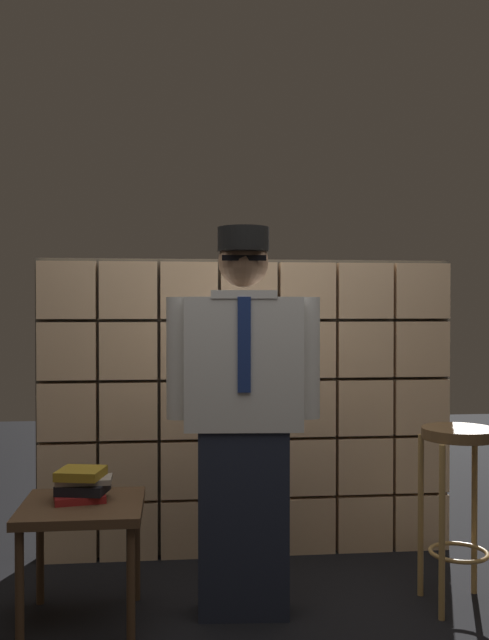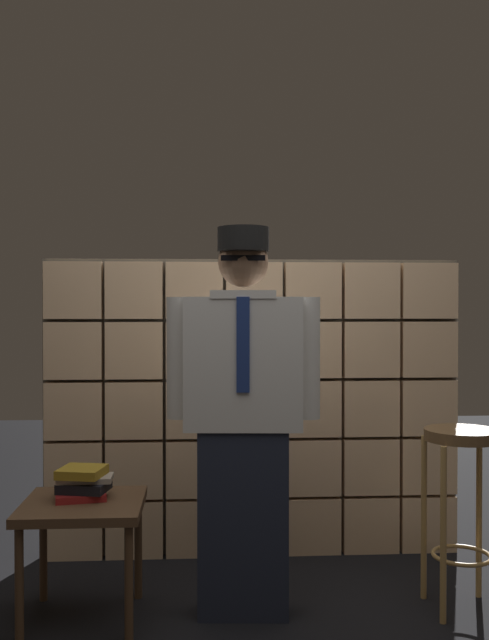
# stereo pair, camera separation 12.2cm
# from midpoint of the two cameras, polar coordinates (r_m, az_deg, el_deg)

# --- Properties ---
(glass_block_wall) EXTENTS (2.31, 0.10, 1.66)m
(glass_block_wall) POSITION_cam_midpoint_polar(r_m,az_deg,el_deg) (3.94, 1.64, -7.17)
(glass_block_wall) COLOR #E0B78C
(glass_block_wall) RESTS_ON ground
(standing_person) EXTENTS (0.69, 0.30, 1.72)m
(standing_person) POSITION_cam_midpoint_polar(r_m,az_deg,el_deg) (3.16, 1.01, -7.52)
(standing_person) COLOR #1E2333
(standing_person) RESTS_ON ground
(bar_stool) EXTENTS (0.34, 0.34, 0.82)m
(bar_stool) POSITION_cam_midpoint_polar(r_m,az_deg,el_deg) (3.42, 18.17, -11.87)
(bar_stool) COLOR brown
(bar_stool) RESTS_ON ground
(side_table) EXTENTS (0.52, 0.52, 0.52)m
(side_table) POSITION_cam_midpoint_polar(r_m,az_deg,el_deg) (3.26, -11.83, -15.30)
(side_table) COLOR #513823
(side_table) RESTS_ON ground
(book_stack) EXTENTS (0.26, 0.22, 0.14)m
(book_stack) POSITION_cam_midpoint_polar(r_m,az_deg,el_deg) (3.27, -11.86, -12.77)
(book_stack) COLOR maroon
(book_stack) RESTS_ON side_table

